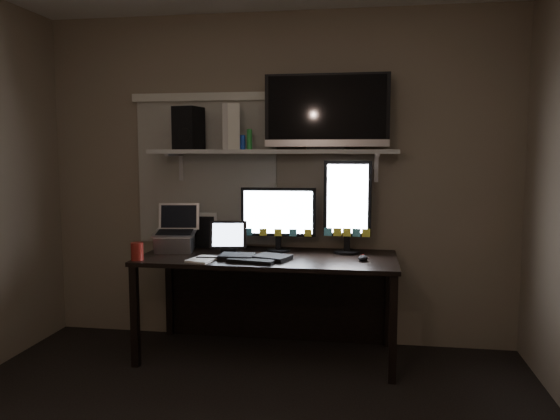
% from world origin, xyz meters
% --- Properties ---
extents(back_wall, '(3.60, 0.00, 3.60)m').
position_xyz_m(back_wall, '(0.00, 1.80, 1.25)').
color(back_wall, '#81725D').
rests_on(back_wall, floor).
extents(window_blinds, '(1.10, 0.02, 1.10)m').
position_xyz_m(window_blinds, '(-0.55, 1.79, 1.30)').
color(window_blinds, '#B5B1A3').
rests_on(window_blinds, back_wall).
extents(desk, '(1.80, 0.75, 0.73)m').
position_xyz_m(desk, '(0.00, 1.55, 0.55)').
color(desk, black).
rests_on(desk, floor).
extents(wall_shelf, '(1.80, 0.35, 0.03)m').
position_xyz_m(wall_shelf, '(0.00, 1.62, 1.46)').
color(wall_shelf, '#B3B3AE').
rests_on(wall_shelf, back_wall).
extents(monitor_landscape, '(0.55, 0.08, 0.48)m').
position_xyz_m(monitor_landscape, '(0.04, 1.61, 0.97)').
color(monitor_landscape, black).
rests_on(monitor_landscape, desk).
extents(monitor_portrait, '(0.34, 0.08, 0.68)m').
position_xyz_m(monitor_portrait, '(0.55, 1.62, 1.07)').
color(monitor_portrait, black).
rests_on(monitor_portrait, desk).
extents(keyboard, '(0.52, 0.27, 0.03)m').
position_xyz_m(keyboard, '(-0.07, 1.30, 0.74)').
color(keyboard, black).
rests_on(keyboard, desk).
extents(mouse, '(0.08, 0.11, 0.04)m').
position_xyz_m(mouse, '(0.66, 1.36, 0.75)').
color(mouse, black).
rests_on(mouse, desk).
extents(notepad, '(0.21, 0.26, 0.01)m').
position_xyz_m(notepad, '(-0.41, 1.21, 0.74)').
color(notepad, white).
rests_on(notepad, desk).
extents(tablet, '(0.28, 0.15, 0.23)m').
position_xyz_m(tablet, '(-0.31, 1.51, 0.85)').
color(tablet, black).
rests_on(tablet, desk).
extents(file_sorter, '(0.21, 0.10, 0.26)m').
position_xyz_m(file_sorter, '(-0.57, 1.71, 0.86)').
color(file_sorter, black).
rests_on(file_sorter, desk).
extents(laptop, '(0.34, 0.29, 0.34)m').
position_xyz_m(laptop, '(-0.71, 1.48, 0.90)').
color(laptop, '#B5B5BA').
rests_on(laptop, desk).
extents(cup, '(0.09, 0.09, 0.12)m').
position_xyz_m(cup, '(-0.85, 1.14, 0.79)').
color(cup, maroon).
rests_on(cup, desk).
extents(sticky_notes, '(0.31, 0.27, 0.00)m').
position_xyz_m(sticky_notes, '(-0.14, 1.28, 0.73)').
color(sticky_notes, '#F1EF41').
rests_on(sticky_notes, desk).
extents(tv, '(0.89, 0.17, 0.54)m').
position_xyz_m(tv, '(0.39, 1.65, 1.75)').
color(tv, black).
rests_on(tv, wall_shelf).
extents(game_console, '(0.16, 0.29, 0.33)m').
position_xyz_m(game_console, '(-0.30, 1.64, 1.64)').
color(game_console, beige).
rests_on(game_console, wall_shelf).
extents(speaker, '(0.20, 0.23, 0.31)m').
position_xyz_m(speaker, '(-0.63, 1.60, 1.64)').
color(speaker, black).
rests_on(speaker, wall_shelf).
extents(bottles, '(0.24, 0.07, 0.15)m').
position_xyz_m(bottles, '(-0.21, 1.57, 1.56)').
color(bottles, '#A50F0C').
rests_on(bottles, wall_shelf).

